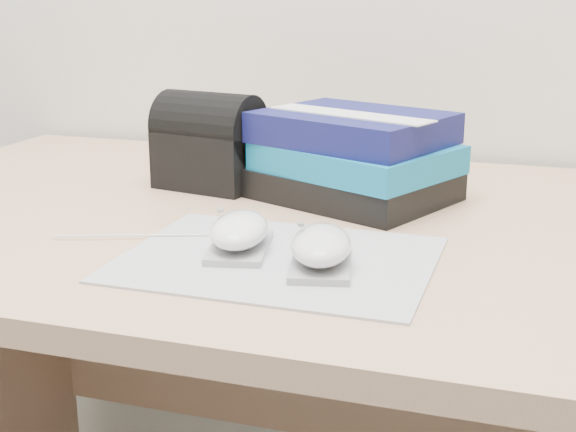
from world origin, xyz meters
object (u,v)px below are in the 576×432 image
(mouse_rear, at_px, (239,233))
(mouse_front, at_px, (321,248))
(desk, at_px, (411,373))
(pouch, at_px, (210,141))
(book_stack, at_px, (354,157))

(mouse_rear, distance_m, mouse_front, 0.10)
(desk, height_order, mouse_front, mouse_front)
(mouse_front, distance_m, pouch, 0.39)
(mouse_front, bearing_deg, book_stack, 96.64)
(desk, height_order, mouse_rear, mouse_rear)
(mouse_rear, height_order, mouse_front, same)
(mouse_rear, relative_size, mouse_front, 1.00)
(mouse_rear, relative_size, book_stack, 0.41)
(mouse_front, bearing_deg, mouse_rear, 166.62)
(mouse_rear, xyz_separation_m, pouch, (-0.15, 0.27, 0.04))
(desk, bearing_deg, mouse_rear, -125.75)
(book_stack, bearing_deg, mouse_front, -83.36)
(book_stack, xyz_separation_m, pouch, (-0.22, 0.00, 0.01))
(desk, bearing_deg, pouch, 172.07)
(desk, distance_m, pouch, 0.44)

